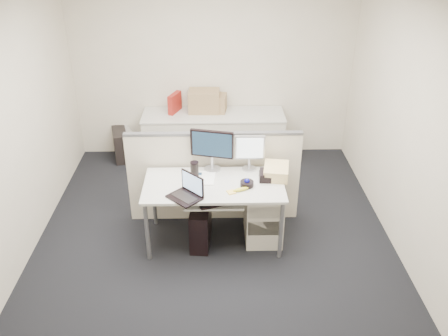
{
  "coord_description": "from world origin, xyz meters",
  "views": [
    {
      "loc": [
        0.01,
        -4.35,
        3.32
      ],
      "look_at": [
        0.11,
        0.15,
        0.84
      ],
      "focal_mm": 38.0,
      "sensor_mm": 36.0,
      "label": 1
    }
  ],
  "objects_px": {
    "desk": "(214,189)",
    "monitor_main": "(212,150)",
    "desk_phone": "(269,177)",
    "laptop": "(184,188)"
  },
  "relations": [
    {
      "from": "desk",
      "to": "monitor_main",
      "type": "height_order",
      "value": "monitor_main"
    },
    {
      "from": "monitor_main",
      "to": "desk",
      "type": "bearing_deg",
      "value": -73.13
    },
    {
      "from": "monitor_main",
      "to": "desk_phone",
      "type": "bearing_deg",
      "value": -7.43
    },
    {
      "from": "laptop",
      "to": "desk_phone",
      "type": "relative_size",
      "value": 1.49
    },
    {
      "from": "desk",
      "to": "laptop",
      "type": "xyz_separation_m",
      "value": [
        -0.3,
        -0.28,
        0.19
      ]
    },
    {
      "from": "desk_phone",
      "to": "laptop",
      "type": "bearing_deg",
      "value": -155.07
    },
    {
      "from": "desk",
      "to": "monitor_main",
      "type": "relative_size",
      "value": 3.14
    },
    {
      "from": "monitor_main",
      "to": "laptop",
      "type": "distance_m",
      "value": 0.67
    },
    {
      "from": "laptop",
      "to": "monitor_main",
      "type": "bearing_deg",
      "value": 110.02
    },
    {
      "from": "desk",
      "to": "desk_phone",
      "type": "xyz_separation_m",
      "value": [
        0.6,
        0.08,
        0.1
      ]
    }
  ]
}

